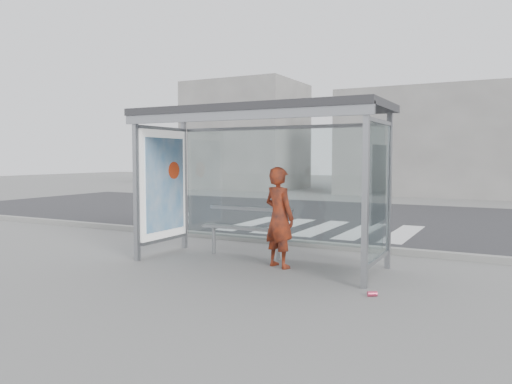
# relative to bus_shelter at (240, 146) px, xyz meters

# --- Properties ---
(ground) EXTENTS (80.00, 80.00, 0.00)m
(ground) POSITION_rel_bus_shelter_xyz_m (0.37, -0.06, -1.98)
(ground) COLOR slate
(ground) RESTS_ON ground
(road) EXTENTS (30.00, 10.00, 0.01)m
(road) POSITION_rel_bus_shelter_xyz_m (0.37, 6.94, -1.98)
(road) COLOR #2D2D30
(road) RESTS_ON ground
(curb) EXTENTS (30.00, 0.18, 0.12)m
(curb) POSITION_rel_bus_shelter_xyz_m (0.37, 1.89, -1.92)
(curb) COLOR gray
(curb) RESTS_ON ground
(crosswalk) EXTENTS (4.55, 3.00, 0.00)m
(crosswalk) POSITION_rel_bus_shelter_xyz_m (-0.13, 4.44, -1.98)
(crosswalk) COLOR silver
(crosswalk) RESTS_ON ground
(bus_shelter) EXTENTS (4.25, 1.65, 2.62)m
(bus_shelter) POSITION_rel_bus_shelter_xyz_m (0.00, 0.00, 0.00)
(bus_shelter) COLOR gray
(bus_shelter) RESTS_ON ground
(building_left) EXTENTS (6.00, 5.00, 6.00)m
(building_left) POSITION_rel_bus_shelter_xyz_m (-9.63, 17.94, 1.02)
(building_left) COLOR slate
(building_left) RESTS_ON ground
(building_center) EXTENTS (8.00, 5.00, 5.00)m
(building_center) POSITION_rel_bus_shelter_xyz_m (0.37, 17.94, 0.52)
(building_center) COLOR slate
(building_center) RESTS_ON ground
(person) EXTENTS (0.70, 0.59, 1.64)m
(person) POSITION_rel_bus_shelter_xyz_m (0.78, -0.09, -1.16)
(person) COLOR orange
(person) RESTS_ON ground
(bench) EXTENTS (1.70, 0.31, 0.88)m
(bench) POSITION_rel_bus_shelter_xyz_m (-0.14, 0.44, -1.46)
(bench) COLOR gray
(bench) RESTS_ON ground
(soda_can) EXTENTS (0.14, 0.12, 0.07)m
(soda_can) POSITION_rel_bus_shelter_xyz_m (2.57, -1.10, -1.95)
(soda_can) COLOR #E9446A
(soda_can) RESTS_ON ground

